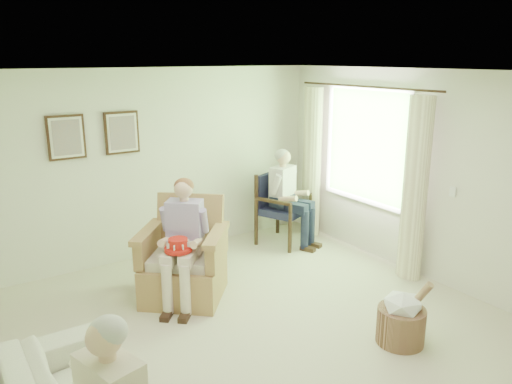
# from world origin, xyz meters

# --- Properties ---
(floor) EXTENTS (5.50, 5.50, 0.00)m
(floor) POSITION_xyz_m (0.00, 0.00, 0.00)
(floor) COLOR beige
(floor) RESTS_ON ground
(back_wall) EXTENTS (5.00, 0.04, 2.60)m
(back_wall) POSITION_xyz_m (0.00, 2.75, 1.30)
(back_wall) COLOR silver
(back_wall) RESTS_ON ground
(right_wall) EXTENTS (0.04, 5.50, 2.60)m
(right_wall) POSITION_xyz_m (2.50, 0.00, 1.30)
(right_wall) COLOR silver
(right_wall) RESTS_ON ground
(ceiling) EXTENTS (5.00, 5.50, 0.02)m
(ceiling) POSITION_xyz_m (0.00, 0.00, 2.60)
(ceiling) COLOR white
(ceiling) RESTS_ON back_wall
(window) EXTENTS (0.13, 2.50, 1.63)m
(window) POSITION_xyz_m (2.46, 1.20, 1.58)
(window) COLOR #2D6B23
(window) RESTS_ON right_wall
(curtain_left) EXTENTS (0.34, 0.34, 2.30)m
(curtain_left) POSITION_xyz_m (2.33, 0.22, 1.15)
(curtain_left) COLOR #FDF2C6
(curtain_left) RESTS_ON ground
(curtain_right) EXTENTS (0.34, 0.34, 2.30)m
(curtain_right) POSITION_xyz_m (2.33, 2.18, 1.15)
(curtain_right) COLOR #FDF2C6
(curtain_right) RESTS_ON ground
(framed_print_left) EXTENTS (0.45, 0.05, 0.55)m
(framed_print_left) POSITION_xyz_m (-1.15, 2.71, 1.78)
(framed_print_left) COLOR #382114
(framed_print_left) RESTS_ON back_wall
(framed_print_right) EXTENTS (0.45, 0.05, 0.55)m
(framed_print_right) POSITION_xyz_m (-0.45, 2.71, 1.78)
(framed_print_right) COLOR #382114
(framed_print_right) RESTS_ON back_wall
(wicker_armchair) EXTENTS (0.91, 0.90, 1.16)m
(wicker_armchair) POSITION_xyz_m (-0.31, 1.34, 0.37)
(wicker_armchair) COLOR #A1814C
(wicker_armchair) RESTS_ON ground
(wood_armchair) EXTENTS (0.68, 0.64, 1.04)m
(wood_armchair) POSITION_xyz_m (1.73, 2.18, 0.57)
(wood_armchair) COLOR black
(wood_armchair) RESTS_ON ground
(person_wicker) EXTENTS (0.40, 0.63, 1.41)m
(person_wicker) POSITION_xyz_m (-0.31, 1.18, 0.84)
(person_wicker) COLOR beige
(person_wicker) RESTS_ON ground
(person_dark) EXTENTS (0.40, 0.63, 1.41)m
(person_dark) POSITION_xyz_m (1.73, 2.01, 0.83)
(person_dark) COLOR #191E37
(person_dark) RESTS_ON ground
(red_hat) EXTENTS (0.30, 0.30, 0.14)m
(red_hat) POSITION_xyz_m (-0.48, 1.05, 0.76)
(red_hat) COLOR red
(red_hat) RESTS_ON person_wicker
(hatbox) EXTENTS (0.52, 0.52, 0.69)m
(hatbox) POSITION_xyz_m (1.03, -0.77, 0.27)
(hatbox) COLOR #A37358
(hatbox) RESTS_ON ground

